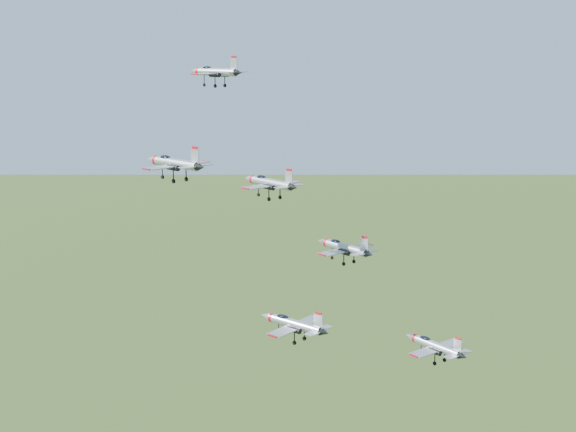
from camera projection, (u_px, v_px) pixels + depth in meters
The scene contains 6 objects.
jet_lead at pixel (215, 72), 147.21m from camera, with size 13.67×11.38×3.65m.
jet_left_high at pixel (269, 182), 134.61m from camera, with size 13.52×11.44×3.65m.
jet_right_high at pixel (174, 163), 122.71m from camera, with size 13.81×11.55×3.70m.
jet_left_low at pixel (344, 247), 136.23m from camera, with size 13.19×11.19×3.58m.
jet_right_low at pixel (293, 323), 111.35m from camera, with size 12.20×10.12×3.26m.
jet_trail at pixel (434, 345), 121.60m from camera, with size 12.04×10.27×3.29m.
Camera 1 is at (75.96, -104.16, 160.04)m, focal length 50.00 mm.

